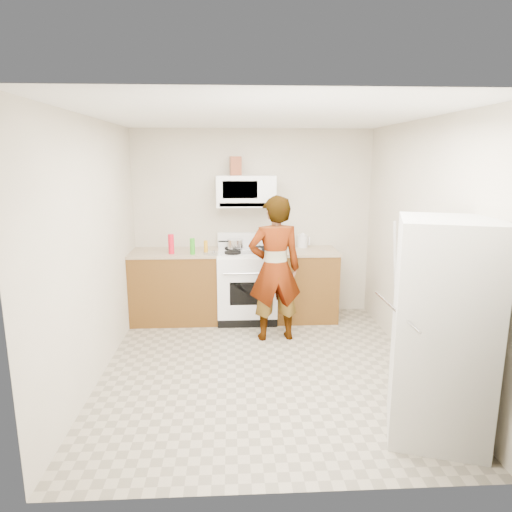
{
  "coord_description": "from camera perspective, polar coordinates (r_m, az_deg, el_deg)",
  "views": [
    {
      "loc": [
        -0.29,
        -4.34,
        2.13
      ],
      "look_at": [
        -0.03,
        0.55,
        1.06
      ],
      "focal_mm": 32.0,
      "sensor_mm": 36.0,
      "label": 1
    }
  ],
  "objects": [
    {
      "name": "cabinet_left",
      "position": [
        6.12,
        -10.03,
        -3.88
      ],
      "size": [
        1.12,
        0.62,
        0.9
      ],
      "primitive_type": "cube",
      "color": "brown",
      "rests_on": "floor"
    },
    {
      "name": "microwave",
      "position": [
        5.97,
        -1.27,
        8.13
      ],
      "size": [
        0.76,
        0.38,
        0.4
      ],
      "primitive_type": "cube",
      "color": "white",
      "rests_on": "back_wall"
    },
    {
      "name": "jug",
      "position": [
        5.99,
        -2.57,
        11.19
      ],
      "size": [
        0.16,
        0.16,
        0.24
      ],
      "primitive_type": "cube",
      "rotation": [
        0.0,
        0.0,
        0.12
      ],
      "color": "brown",
      "rests_on": "microwave"
    },
    {
      "name": "bottle_green_cap",
      "position": [
        5.76,
        -7.95,
        1.2
      ],
      "size": [
        0.08,
        0.08,
        0.2
      ],
      "primitive_type": "cylinder",
      "rotation": [
        0.0,
        0.0,
        0.34
      ],
      "color": "#2A971B",
      "rests_on": "counter_left"
    },
    {
      "name": "counter_right",
      "position": [
        6.04,
        6.22,
        0.6
      ],
      "size": [
        0.82,
        0.64,
        0.03
      ],
      "primitive_type": "cube",
      "color": "tan",
      "rests_on": "cabinet_right"
    },
    {
      "name": "counter_left",
      "position": [
        6.01,
        -10.2,
        0.41
      ],
      "size": [
        1.14,
        0.64,
        0.03
      ],
      "primitive_type": "cube",
      "color": "tan",
      "rests_on": "cabinet_left"
    },
    {
      "name": "pot_lid",
      "position": [
        5.78,
        -5.35,
        0.34
      ],
      "size": [
        0.34,
        0.34,
        0.01
      ],
      "primitive_type": "cylinder",
      "rotation": [
        0.0,
        0.0,
        -0.34
      ],
      "color": "white",
      "rests_on": "counter_left"
    },
    {
      "name": "tray",
      "position": [
        5.82,
        -0.53,
        0.61
      ],
      "size": [
        0.26,
        0.17,
        0.05
      ],
      "primitive_type": "cube",
      "rotation": [
        0.0,
        0.0,
        -0.05
      ],
      "color": "silver",
      "rests_on": "gas_range"
    },
    {
      "name": "saucepan",
      "position": [
        6.01,
        -2.61,
        1.51
      ],
      "size": [
        0.21,
        0.21,
        0.11
      ],
      "primitive_type": "cylinder",
      "rotation": [
        0.0,
        0.0,
        0.01
      ],
      "color": "silver",
      "rests_on": "gas_range"
    },
    {
      "name": "right_wall",
      "position": [
        4.81,
        19.96,
        0.99
      ],
      "size": [
        0.02,
        3.6,
        2.5
      ],
      "primitive_type": "cube",
      "color": "beige",
      "rests_on": "floor"
    },
    {
      "name": "kettle",
      "position": [
        6.2,
        5.83,
        1.85
      ],
      "size": [
        0.18,
        0.18,
        0.16
      ],
      "primitive_type": "cylinder",
      "rotation": [
        0.0,
        0.0,
        0.39
      ],
      "color": "silver",
      "rests_on": "counter_right"
    },
    {
      "name": "person",
      "position": [
        5.31,
        2.36,
        -1.62
      ],
      "size": [
        0.66,
        0.47,
        1.71
      ],
      "primitive_type": "imported",
      "rotation": [
        0.0,
        0.0,
        3.25
      ],
      "color": "tan",
      "rests_on": "floor"
    },
    {
      "name": "broom",
      "position": [
        5.52,
        17.02,
        -3.03
      ],
      "size": [
        0.22,
        0.25,
        1.43
      ],
      "primitive_type": "cylinder",
      "rotation": [
        0.14,
        -0.14,
        0.07
      ],
      "color": "silver",
      "rests_on": "floor"
    },
    {
      "name": "fridge",
      "position": [
        3.75,
        22.25,
        -8.63
      ],
      "size": [
        0.88,
        0.88,
        1.7
      ],
      "primitive_type": "cube",
      "rotation": [
        0.0,
        0.0,
        -0.32
      ],
      "color": "silver",
      "rests_on": "floor"
    },
    {
      "name": "cabinet_right",
      "position": [
        6.15,
        6.12,
        -3.67
      ],
      "size": [
        0.8,
        0.62,
        0.9
      ],
      "primitive_type": "cube",
      "color": "brown",
      "rests_on": "floor"
    },
    {
      "name": "gas_range",
      "position": [
        6.06,
        -1.18,
        -3.5
      ],
      "size": [
        0.76,
        0.65,
        1.13
      ],
      "color": "white",
      "rests_on": "floor"
    },
    {
      "name": "back_wall",
      "position": [
        6.2,
        -0.38,
        4.1
      ],
      "size": [
        3.2,
        0.02,
        2.5
      ],
      "primitive_type": "cube",
      "color": "beige",
      "rests_on": "floor"
    },
    {
      "name": "bottle_spray",
      "position": [
        5.84,
        -10.56,
        1.48
      ],
      "size": [
        0.09,
        0.09,
        0.25
      ],
      "primitive_type": "cylinder",
      "rotation": [
        0.0,
        0.0,
        0.22
      ],
      "color": "red",
      "rests_on": "counter_left"
    },
    {
      "name": "floor",
      "position": [
        4.85,
        0.68,
        -13.81
      ],
      "size": [
        3.6,
        3.6,
        0.0
      ],
      "primitive_type": "plane",
      "color": "gray",
      "rests_on": "ground"
    },
    {
      "name": "bottle_hot_sauce",
      "position": [
        5.86,
        -6.3,
        1.18
      ],
      "size": [
        0.06,
        0.06,
        0.15
      ],
      "primitive_type": "cylinder",
      "rotation": [
        0.0,
        0.0,
        0.14
      ],
      "color": "orange",
      "rests_on": "counter_left"
    }
  ]
}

